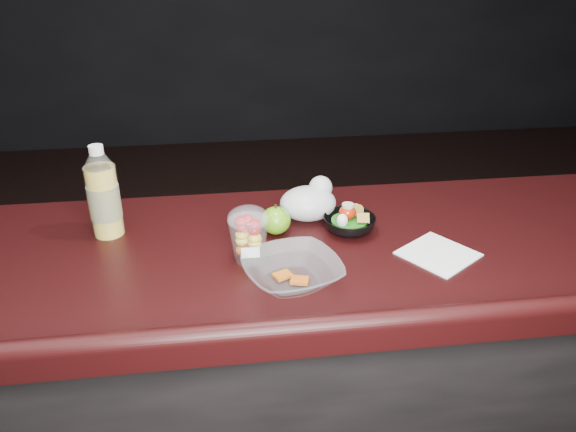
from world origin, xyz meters
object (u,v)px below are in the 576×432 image
object	(u,v)px
green_apple	(276,220)
snack_bowl	(349,223)
takeout_bowl	(292,272)
fruit_cup	(249,234)
lemonade_bottle	(104,198)

from	to	relation	value
green_apple	snack_bowl	distance (m)	0.20
takeout_bowl	fruit_cup	bearing A→B (deg)	129.60
fruit_cup	green_apple	world-z (taller)	fruit_cup
lemonade_bottle	takeout_bowl	world-z (taller)	lemonade_bottle
lemonade_bottle	takeout_bowl	distance (m)	0.55
green_apple	takeout_bowl	size ratio (longest dim) A/B	0.31
lemonade_bottle	fruit_cup	xyz separation A→B (m)	(0.36, -0.18, -0.03)
fruit_cup	takeout_bowl	distance (m)	0.15
green_apple	lemonade_bottle	bearing A→B (deg)	173.10
lemonade_bottle	snack_bowl	bearing A→B (deg)	-6.31
snack_bowl	takeout_bowl	xyz separation A→B (m)	(-0.18, -0.22, 0.00)
fruit_cup	takeout_bowl	bearing A→B (deg)	-50.40
lemonade_bottle	fruit_cup	size ratio (longest dim) A/B	1.74
fruit_cup	takeout_bowl	xyz separation A→B (m)	(0.09, -0.11, -0.05)
lemonade_bottle	takeout_bowl	xyz separation A→B (m)	(0.45, -0.29, -0.08)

